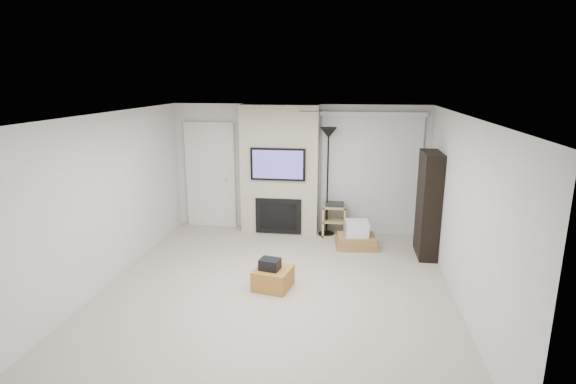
# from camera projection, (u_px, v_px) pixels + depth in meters

# --- Properties ---
(floor) EXTENTS (5.00, 5.50, 0.00)m
(floor) POSITION_uv_depth(u_px,v_px,m) (277.00, 288.00, 6.54)
(floor) COLOR #B4A798
(floor) RESTS_ON ground
(ceiling) EXTENTS (5.00, 5.50, 0.00)m
(ceiling) POSITION_uv_depth(u_px,v_px,m) (275.00, 115.00, 5.93)
(ceiling) COLOR white
(ceiling) RESTS_ON wall_back
(wall_back) EXTENTS (5.00, 0.00, 2.50)m
(wall_back) POSITION_uv_depth(u_px,v_px,m) (299.00, 168.00, 8.88)
(wall_back) COLOR silver
(wall_back) RESTS_ON ground
(wall_front) EXTENTS (5.00, 0.00, 2.50)m
(wall_front) POSITION_uv_depth(u_px,v_px,m) (220.00, 299.00, 3.60)
(wall_front) COLOR silver
(wall_front) RESTS_ON ground
(wall_left) EXTENTS (0.00, 5.50, 2.50)m
(wall_left) POSITION_uv_depth(u_px,v_px,m) (108.00, 199.00, 6.58)
(wall_left) COLOR silver
(wall_left) RESTS_ON ground
(wall_right) EXTENTS (0.00, 5.50, 2.50)m
(wall_right) POSITION_uv_depth(u_px,v_px,m) (463.00, 213.00, 5.90)
(wall_right) COLOR silver
(wall_right) RESTS_ON ground
(hvac_vent) EXTENTS (0.35, 0.18, 0.01)m
(hvac_vent) POSITION_uv_depth(u_px,v_px,m) (311.00, 111.00, 6.65)
(hvac_vent) COLOR silver
(hvac_vent) RESTS_ON ceiling
(ottoman) EXTENTS (0.59, 0.59, 0.30)m
(ottoman) POSITION_uv_depth(u_px,v_px,m) (273.00, 278.00, 6.53)
(ottoman) COLOR #A56C2B
(ottoman) RESTS_ON floor
(black_bag) EXTENTS (0.32, 0.27, 0.16)m
(black_bag) POSITION_uv_depth(u_px,v_px,m) (270.00, 264.00, 6.44)
(black_bag) COLOR black
(black_bag) RESTS_ON ottoman
(fireplace_wall) EXTENTS (1.50, 0.47, 2.50)m
(fireplace_wall) POSITION_uv_depth(u_px,v_px,m) (280.00, 171.00, 8.73)
(fireplace_wall) COLOR #BFB59A
(fireplace_wall) RESTS_ON floor
(entry_door) EXTENTS (1.02, 0.11, 2.14)m
(entry_door) POSITION_uv_depth(u_px,v_px,m) (211.00, 176.00, 9.14)
(entry_door) COLOR silver
(entry_door) RESTS_ON floor
(vertical_blinds) EXTENTS (1.98, 0.10, 2.37)m
(vertical_blinds) POSITION_uv_depth(u_px,v_px,m) (371.00, 170.00, 8.64)
(vertical_blinds) COLOR silver
(vertical_blinds) RESTS_ON floor
(floor_lamp) EXTENTS (0.31, 0.31, 2.10)m
(floor_lamp) POSITION_uv_depth(u_px,v_px,m) (328.00, 151.00, 8.39)
(floor_lamp) COLOR black
(floor_lamp) RESTS_ON floor
(av_stand) EXTENTS (0.45, 0.38, 0.66)m
(av_stand) POSITION_uv_depth(u_px,v_px,m) (334.00, 218.00, 8.70)
(av_stand) COLOR tan
(av_stand) RESTS_ON floor
(box_stack) EXTENTS (0.79, 0.63, 0.49)m
(box_stack) POSITION_uv_depth(u_px,v_px,m) (356.00, 237.00, 8.11)
(box_stack) COLOR olive
(box_stack) RESTS_ON floor
(bookshelf) EXTENTS (0.30, 0.80, 1.80)m
(bookshelf) POSITION_uv_depth(u_px,v_px,m) (428.00, 205.00, 7.60)
(bookshelf) COLOR black
(bookshelf) RESTS_ON floor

